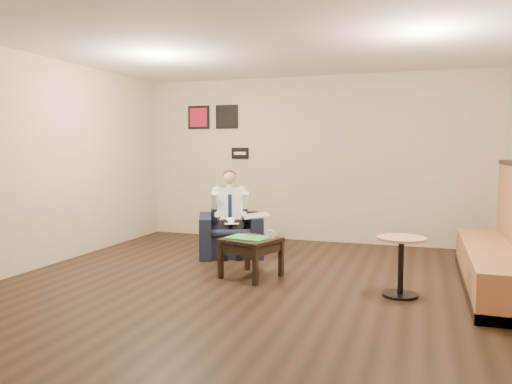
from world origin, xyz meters
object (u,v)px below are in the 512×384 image
(coffee_mug, at_px, (270,234))
(banquette, at_px, (496,227))
(seated_man, at_px, (231,216))
(side_table, at_px, (251,258))
(cafe_table, at_px, (401,267))
(green_folder, at_px, (248,238))
(armchair, at_px, (230,226))
(smartphone, at_px, (263,236))

(coffee_mug, relative_size, banquette, 0.04)
(seated_man, bearing_deg, banquette, -34.23)
(seated_man, height_order, coffee_mug, seated_man)
(side_table, relative_size, cafe_table, 0.93)
(seated_man, bearing_deg, green_folder, -82.47)
(green_folder, xyz_separation_m, cafe_table, (1.81, -0.22, -0.17))
(coffee_mug, relative_size, cafe_table, 0.16)
(side_table, bearing_deg, cafe_table, -7.44)
(green_folder, relative_size, banquette, 0.18)
(armchair, xyz_separation_m, smartphone, (0.83, -1.00, 0.05))
(armchair, relative_size, green_folder, 1.86)
(banquette, bearing_deg, smartphone, -174.40)
(cafe_table, bearing_deg, banquette, 32.87)
(green_folder, relative_size, coffee_mug, 4.74)
(cafe_table, bearing_deg, coffee_mug, 169.28)
(seated_man, relative_size, green_folder, 2.47)
(armchair, xyz_separation_m, cafe_table, (2.50, -1.38, -0.12))
(green_folder, height_order, banquette, banquette)
(banquette, xyz_separation_m, cafe_table, (-0.99, -0.64, -0.38))
(seated_man, bearing_deg, smartphone, -72.54)
(armchair, height_order, seated_man, seated_man)
(side_table, height_order, coffee_mug, coffee_mug)
(smartphone, relative_size, banquette, 0.06)
(seated_man, bearing_deg, armchair, 90.00)
(side_table, bearing_deg, banquette, 8.39)
(smartphone, distance_m, cafe_table, 1.72)
(green_folder, bearing_deg, cafe_table, -6.97)
(coffee_mug, bearing_deg, green_folder, -164.78)
(side_table, relative_size, banquette, 0.22)
(armchair, relative_size, coffee_mug, 8.83)
(seated_man, distance_m, smartphone, 1.19)
(banquette, bearing_deg, cafe_table, -147.13)
(side_table, height_order, banquette, banquette)
(green_folder, distance_m, coffee_mug, 0.28)
(smartphone, xyz_separation_m, banquette, (2.66, 0.26, 0.21))
(armchair, xyz_separation_m, coffee_mug, (0.95, -1.08, 0.10))
(cafe_table, bearing_deg, seated_man, 152.60)
(seated_man, height_order, side_table, seated_man)
(green_folder, height_order, cafe_table, cafe_table)
(side_table, distance_m, coffee_mug, 0.38)
(armchair, relative_size, side_table, 1.52)
(smartphone, relative_size, cafe_table, 0.24)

